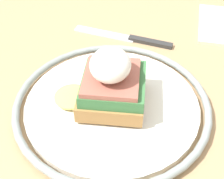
{
  "coord_description": "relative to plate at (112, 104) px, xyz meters",
  "views": [
    {
      "loc": [
        -0.27,
        -0.02,
        1.06
      ],
      "look_at": [
        0.03,
        0.01,
        0.79
      ],
      "focal_mm": 50.0,
      "sensor_mm": 36.0,
      "label": 1
    }
  ],
  "objects": [
    {
      "name": "plate",
      "position": [
        0.0,
        0.0,
        0.0
      ],
      "size": [
        0.27,
        0.27,
        0.02
      ],
      "color": "silver",
      "rests_on": "dining_table"
    },
    {
      "name": "knife",
      "position": [
        0.17,
        -0.01,
        -0.01
      ],
      "size": [
        0.06,
        0.18,
        0.01
      ],
      "color": "#2D2D2D",
      "rests_on": "dining_table"
    },
    {
      "name": "dining_table",
      "position": [
        -0.03,
        -0.01,
        -0.12
      ],
      "size": [
        1.11,
        0.78,
        0.75
      ],
      "color": "tan",
      "rests_on": "ground_plane"
    },
    {
      "name": "sandwich",
      "position": [
        -0.0,
        0.0,
        0.04
      ],
      "size": [
        0.09,
        0.12,
        0.08
      ],
      "color": "#9E703D",
      "rests_on": "plate"
    }
  ]
}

